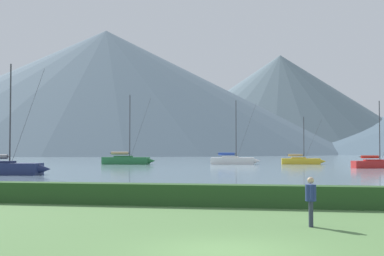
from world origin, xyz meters
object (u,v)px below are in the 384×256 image
object	(u,v)px
person_seated_viewer	(311,197)
sailboat_slip_1	(5,168)
sailboat_slip_2	(127,160)
sailboat_slip_8	(301,161)
sailboat_slip_3	(233,160)
sailboat_slip_5	(377,164)

from	to	relation	value
person_seated_viewer	sailboat_slip_1	bearing A→B (deg)	128.82
sailboat_slip_2	sailboat_slip_8	bearing A→B (deg)	9.84
sailboat_slip_8	sailboat_slip_3	bearing A→B (deg)	-172.90
person_seated_viewer	sailboat_slip_2	bearing A→B (deg)	108.71
sailboat_slip_1	person_seated_viewer	distance (m)	44.22
sailboat_slip_8	sailboat_slip_1	bearing A→B (deg)	-126.24
sailboat_slip_2	sailboat_slip_8	xyz separation A→B (m)	(29.53, 6.09, -0.15)
sailboat_slip_1	sailboat_slip_5	bearing A→B (deg)	29.93
sailboat_slip_2	sailboat_slip_8	world-z (taller)	sailboat_slip_2
sailboat_slip_3	sailboat_slip_8	xyz separation A→B (m)	(11.57, 2.18, -0.09)
sailboat_slip_2	person_seated_viewer	bearing A→B (deg)	-69.59
sailboat_slip_3	sailboat_slip_5	distance (m)	26.88
sailboat_slip_3	person_seated_viewer	world-z (taller)	sailboat_slip_3
sailboat_slip_8	sailboat_slip_2	bearing A→B (deg)	-171.93
sailboat_slip_1	sailboat_slip_5	xyz separation A→B (m)	(39.74, 28.13, -0.11)
sailboat_slip_3	sailboat_slip_2	bearing A→B (deg)	-170.58
sailboat_slip_5	person_seated_viewer	xyz separation A→B (m)	(-9.96, -60.82, 0.36)
sailboat_slip_1	sailboat_slip_3	distance (m)	47.52
sailboat_slip_1	sailboat_slip_3	size ratio (longest dim) A/B	1.02
sailboat_slip_8	person_seated_viewer	distance (m)	78.84
sailboat_slip_5	sailboat_slip_8	world-z (taller)	sailboat_slip_5
sailboat_slip_8	person_seated_viewer	size ratio (longest dim) A/B	4.97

